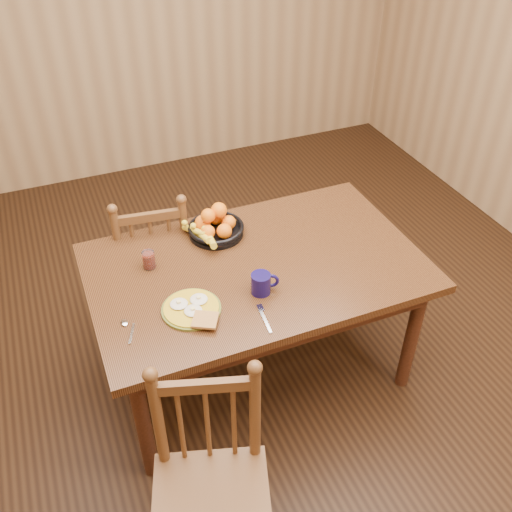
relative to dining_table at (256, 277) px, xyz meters
name	(u,v)px	position (x,y,z in m)	size (l,w,h in m)	color
room	(256,153)	(0.00, 0.00, 0.68)	(4.52, 5.02, 2.72)	black
dining_table	(256,277)	(0.00, 0.00, 0.00)	(1.60, 1.00, 0.75)	black
chair_far	(154,261)	(-0.39, 0.58, -0.21)	(0.47, 0.45, 0.93)	#4D2E17
chair_near	(211,489)	(-0.54, -0.86, -0.19)	(0.54, 0.53, 0.97)	#4D2E17
breakfast_plate	(192,309)	(-0.38, -0.19, 0.10)	(0.26, 0.31, 0.04)	#59601E
fork	(264,317)	(-0.11, -0.35, 0.09)	(0.04, 0.18, 0.00)	silver
spoon	(127,326)	(-0.67, -0.18, 0.09)	(0.06, 0.16, 0.01)	silver
coffee_mug	(262,283)	(-0.05, -0.19, 0.14)	(0.13, 0.09, 0.10)	#110B3F
juice_glass	(149,260)	(-0.48, 0.17, 0.13)	(0.06, 0.06, 0.09)	silver
fruit_bowl	(215,226)	(-0.10, 0.31, 0.14)	(0.32, 0.32, 0.17)	black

